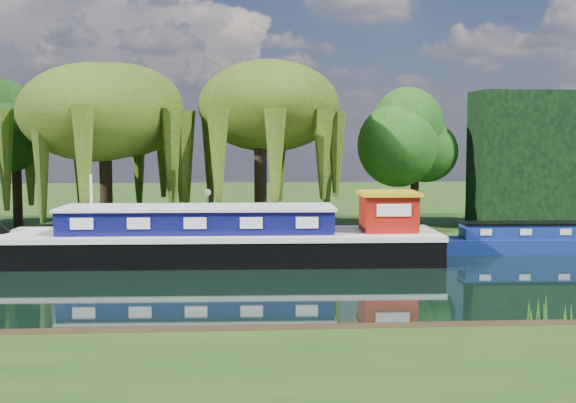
{
  "coord_description": "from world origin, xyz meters",
  "views": [
    {
      "loc": [
        2.14,
        -27.65,
        5.58
      ],
      "look_at": [
        4.37,
        4.86,
        2.8
      ],
      "focal_mm": 45.0,
      "sensor_mm": 36.0,
      "label": 1
    }
  ],
  "objects": [
    {
      "name": "conifer_hedge",
      "position": [
        19.0,
        14.0,
        4.45
      ],
      "size": [
        6.0,
        3.0,
        8.0
      ],
      "primitive_type": "cube",
      "color": "black",
      "rests_on": "far_bank"
    },
    {
      "name": "willow_left",
      "position": [
        -5.23,
        13.0,
        6.91
      ],
      "size": [
        7.43,
        7.43,
        8.9
      ],
      "color": "black",
      "rests_on": "far_bank"
    },
    {
      "name": "lamppost",
      "position": [
        0.5,
        10.5,
        2.42
      ],
      "size": [
        0.36,
        0.36,
        2.56
      ],
      "color": "silver",
      "rests_on": "far_bank"
    },
    {
      "name": "willow_right",
      "position": [
        3.36,
        12.38,
        6.84
      ],
      "size": [
        7.19,
        7.19,
        8.76
      ],
      "color": "black",
      "rests_on": "far_bank"
    },
    {
      "name": "far_bank",
      "position": [
        0.0,
        34.0,
        0.23
      ],
      "size": [
        120.0,
        52.0,
        0.45
      ],
      "primitive_type": "cube",
      "color": "#1A370F",
      "rests_on": "ground"
    },
    {
      "name": "narrowboat",
      "position": [
        17.11,
        6.98,
        0.58
      ],
      "size": [
        11.26,
        2.27,
        1.63
      ],
      "rotation": [
        0.0,
        0.0,
        -0.04
      ],
      "color": "navy",
      "rests_on": "ground"
    },
    {
      "name": "tree_far_mid",
      "position": [
        -10.99,
        16.05,
        5.98
      ],
      "size": [
        4.9,
        4.9,
        8.02
      ],
      "color": "black",
      "rests_on": "far_bank"
    },
    {
      "name": "ground",
      "position": [
        0.0,
        0.0,
        0.0
      ],
      "size": [
        120.0,
        120.0,
        0.0
      ],
      "primitive_type": "plane",
      "color": "black"
    },
    {
      "name": "dutch_barge",
      "position": [
        1.54,
        5.36,
        1.04
      ],
      "size": [
        19.97,
        4.99,
        4.19
      ],
      "rotation": [
        0.0,
        0.0,
        -0.03
      ],
      "color": "black",
      "rests_on": "ground"
    },
    {
      "name": "mooring_posts",
      "position": [
        -0.5,
        8.4,
        0.95
      ],
      "size": [
        19.16,
        0.16,
        1.0
      ],
      "color": "silver",
      "rests_on": "far_bank"
    },
    {
      "name": "reeds_near",
      "position": [
        6.87,
        -7.57,
        0.55
      ],
      "size": [
        33.7,
        1.5,
        1.1
      ],
      "color": "#224B14",
      "rests_on": "ground"
    },
    {
      "name": "tree_far_right",
      "position": [
        12.63,
        14.69,
        5.32
      ],
      "size": [
        4.32,
        4.32,
        7.06
      ],
      "color": "black",
      "rests_on": "far_bank"
    }
  ]
}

